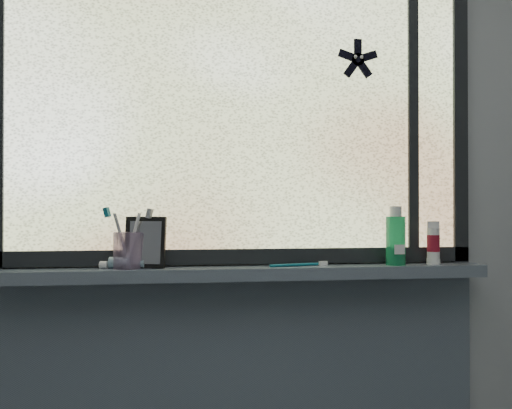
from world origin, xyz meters
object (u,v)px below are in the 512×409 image
object	(u,v)px
toothbrush_cup	(127,250)
cream_tube	(433,241)
mouthwash_bottle	(396,236)
vanity_mirror	(145,242)

from	to	relation	value
toothbrush_cup	cream_tube	distance (m)	1.02
toothbrush_cup	mouthwash_bottle	size ratio (longest dim) A/B	0.70
mouthwash_bottle	toothbrush_cup	bearing A→B (deg)	178.82
toothbrush_cup	mouthwash_bottle	distance (m)	0.88
vanity_mirror	cream_tube	bearing A→B (deg)	14.64
toothbrush_cup	cream_tube	world-z (taller)	cream_tube
cream_tube	mouthwash_bottle	bearing A→B (deg)	-176.35
vanity_mirror	mouthwash_bottle	size ratio (longest dim) A/B	1.00
mouthwash_bottle	cream_tube	size ratio (longest dim) A/B	1.56
vanity_mirror	cream_tube	world-z (taller)	vanity_mirror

